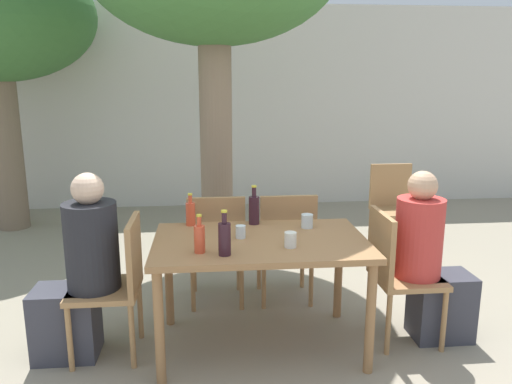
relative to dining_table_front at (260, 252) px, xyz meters
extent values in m
plane|color=gray|center=(0.00, 0.00, -0.68)|extent=(30.00, 30.00, 0.00)
cube|color=beige|center=(0.00, 4.04, 0.72)|extent=(10.00, 0.08, 2.80)
cylinder|color=#7A6651|center=(-0.25, 1.57, 0.42)|extent=(0.30, 0.30, 2.19)
cylinder|color=#7A6651|center=(-2.73, 3.10, 0.26)|extent=(0.36, 0.36, 1.87)
cube|color=#996B42|center=(0.00, 0.00, 0.07)|extent=(1.39, 0.88, 0.04)
cylinder|color=#996B42|center=(-0.64, -0.38, -0.31)|extent=(0.06, 0.06, 0.72)
cylinder|color=#996B42|center=(0.64, -0.38, -0.31)|extent=(0.06, 0.06, 0.72)
cylinder|color=#996B42|center=(-0.64, 0.38, -0.31)|extent=(0.06, 0.06, 0.72)
cylinder|color=#996B42|center=(0.64, 0.38, -0.31)|extent=(0.06, 0.06, 0.72)
cube|color=#A87A4C|center=(-1.02, 0.00, -0.22)|extent=(0.44, 0.44, 0.04)
cube|color=#A87A4C|center=(-0.82, 0.00, 0.02)|extent=(0.04, 0.44, 0.45)
cylinder|color=#A87A4C|center=(-1.21, 0.19, -0.46)|extent=(0.04, 0.04, 0.43)
cylinder|color=#A87A4C|center=(-1.21, -0.19, -0.46)|extent=(0.04, 0.04, 0.43)
cylinder|color=#A87A4C|center=(-0.83, 0.19, -0.46)|extent=(0.04, 0.04, 0.43)
cylinder|color=#A87A4C|center=(-0.83, -0.19, -0.46)|extent=(0.04, 0.04, 0.43)
cube|color=#A87A4C|center=(1.02, 0.00, -0.22)|extent=(0.44, 0.44, 0.04)
cube|color=#A87A4C|center=(0.82, 0.00, 0.02)|extent=(0.04, 0.44, 0.45)
cylinder|color=#A87A4C|center=(1.21, -0.19, -0.46)|extent=(0.04, 0.04, 0.43)
cylinder|color=#A87A4C|center=(1.21, 0.19, -0.46)|extent=(0.04, 0.04, 0.43)
cylinder|color=#A87A4C|center=(0.83, -0.19, -0.46)|extent=(0.04, 0.04, 0.43)
cylinder|color=#A87A4C|center=(0.83, 0.19, -0.46)|extent=(0.04, 0.04, 0.43)
cube|color=#A87A4C|center=(-0.28, 0.76, -0.22)|extent=(0.44, 0.44, 0.04)
cube|color=#A87A4C|center=(-0.28, 0.56, 0.02)|extent=(0.44, 0.04, 0.45)
cylinder|color=#A87A4C|center=(-0.09, 0.95, -0.46)|extent=(0.04, 0.04, 0.43)
cylinder|color=#A87A4C|center=(-0.47, 0.95, -0.46)|extent=(0.04, 0.04, 0.43)
cylinder|color=#A87A4C|center=(-0.09, 0.57, -0.46)|extent=(0.04, 0.04, 0.43)
cylinder|color=#A87A4C|center=(-0.47, 0.57, -0.46)|extent=(0.04, 0.04, 0.43)
cube|color=#A87A4C|center=(0.28, 0.76, -0.22)|extent=(0.44, 0.44, 0.04)
cube|color=#A87A4C|center=(0.28, 0.56, 0.02)|extent=(0.44, 0.04, 0.45)
cylinder|color=#A87A4C|center=(0.47, 0.95, -0.46)|extent=(0.04, 0.04, 0.43)
cylinder|color=#A87A4C|center=(0.09, 0.95, -0.46)|extent=(0.04, 0.04, 0.43)
cylinder|color=#A87A4C|center=(0.47, 0.57, -0.46)|extent=(0.04, 0.04, 0.43)
cylinder|color=#A87A4C|center=(0.09, 0.57, -0.46)|extent=(0.04, 0.04, 0.43)
cube|color=#A87A4C|center=(1.59, 1.72, -0.22)|extent=(0.44, 0.44, 0.04)
cube|color=#A87A4C|center=(1.59, 1.92, 0.02)|extent=(0.44, 0.04, 0.45)
cylinder|color=#A87A4C|center=(1.40, 1.53, -0.46)|extent=(0.04, 0.04, 0.43)
cylinder|color=#A87A4C|center=(1.78, 1.53, -0.46)|extent=(0.04, 0.04, 0.43)
cylinder|color=#A87A4C|center=(1.40, 1.91, -0.46)|extent=(0.04, 0.04, 0.43)
cylinder|color=#A87A4C|center=(1.78, 1.91, -0.46)|extent=(0.04, 0.04, 0.43)
cube|color=#383842|center=(-1.28, 0.00, -0.44)|extent=(0.40, 0.30, 0.47)
cylinder|color=#232328|center=(-1.08, 0.00, 0.08)|extent=(0.33, 0.33, 0.56)
sphere|color=beige|center=(-1.08, 0.00, 0.45)|extent=(0.20, 0.20, 0.20)
cube|color=#383842|center=(1.28, 0.00, -0.44)|extent=(0.40, 0.29, 0.47)
cylinder|color=#C63833|center=(1.08, 0.00, 0.06)|extent=(0.32, 0.32, 0.54)
sphere|color=tan|center=(1.08, 0.00, 0.42)|extent=(0.20, 0.20, 0.20)
cylinder|color=#331923|center=(-0.01, 0.36, 0.19)|extent=(0.08, 0.08, 0.20)
cylinder|color=#331923|center=(-0.01, 0.36, 0.32)|extent=(0.03, 0.03, 0.07)
cylinder|color=gold|center=(-0.01, 0.36, 0.36)|extent=(0.04, 0.04, 0.01)
cylinder|color=#DB4C2D|center=(-0.39, -0.22, 0.17)|extent=(0.07, 0.07, 0.17)
cylinder|color=#DB4C2D|center=(-0.39, -0.22, 0.28)|extent=(0.03, 0.03, 0.06)
cylinder|color=gold|center=(-0.39, -0.22, 0.32)|extent=(0.03, 0.03, 0.01)
cylinder|color=#331923|center=(-0.24, -0.28, 0.18)|extent=(0.08, 0.08, 0.19)
cylinder|color=#331923|center=(-0.24, -0.28, 0.32)|extent=(0.03, 0.03, 0.07)
cylinder|color=gold|center=(-0.24, -0.28, 0.36)|extent=(0.04, 0.04, 0.01)
cylinder|color=#DB4C2D|center=(-0.46, 0.37, 0.17)|extent=(0.07, 0.07, 0.16)
cylinder|color=#DB4C2D|center=(-0.46, 0.37, 0.28)|extent=(0.03, 0.03, 0.06)
cylinder|color=gold|center=(-0.46, 0.37, 0.31)|extent=(0.03, 0.03, 0.01)
cylinder|color=silver|center=(0.35, 0.23, 0.14)|extent=(0.08, 0.08, 0.10)
cylinder|color=silver|center=(0.17, -0.17, 0.14)|extent=(0.08, 0.08, 0.10)
cylinder|color=silver|center=(-0.13, 0.04, 0.13)|extent=(0.07, 0.07, 0.08)
camera|label=1|loc=(-0.33, -3.09, 1.10)|focal=35.00mm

